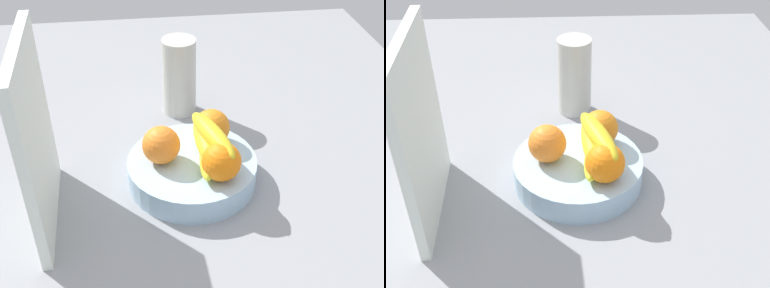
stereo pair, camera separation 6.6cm
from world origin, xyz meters
The scene contains 8 objects.
ground_plane centered at (0.00, 0.00, -1.50)cm, with size 180.00×140.00×3.00cm, color gray.
fruit_bowl centered at (-1.17, -1.11, 2.73)cm, with size 26.81×26.81×5.46cm, color #A6C7E0.
orange_front_left centered at (-0.55, 5.07, 9.36)cm, with size 7.79×7.79×7.79cm, color orange.
orange_front_right centered at (-7.40, -6.00, 9.36)cm, with size 7.79×7.79×7.79cm, color orange.
orange_center centered at (4.37, -6.01, 9.36)cm, with size 7.79×7.79×7.79cm, color orange.
banana_bunch centered at (-1.53, -4.52, 9.66)cm, with size 18.57×9.03×8.40cm.
cutting_board centered at (-7.98, 27.19, 18.00)cm, with size 28.00×1.80×36.00cm, color white.
thermos_tumbler centered at (26.91, -1.55, 9.74)cm, with size 8.36×8.36×19.48cm, color beige.
Camera 2 is at (-81.35, 2.67, 67.96)cm, focal length 46.26 mm.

